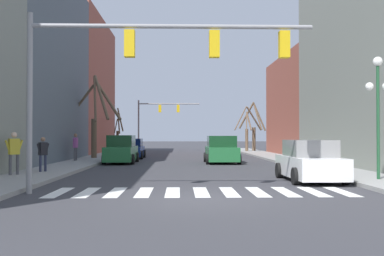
% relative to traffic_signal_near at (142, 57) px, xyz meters
% --- Properties ---
extents(ground_plane, '(240.00, 240.00, 0.00)m').
position_rel_traffic_signal_near_xyz_m(ground_plane, '(1.84, -1.38, -4.25)').
color(ground_plane, '#38383D').
extents(building_row_left, '(6.00, 45.38, 13.19)m').
position_rel_traffic_signal_near_xyz_m(building_row_left, '(-9.34, 15.98, 2.01)').
color(building_row_left, gray).
rests_on(building_row_left, ground_plane).
extents(crosswalk_stripes, '(9.45, 2.60, 0.01)m').
position_rel_traffic_signal_near_xyz_m(crosswalk_stripes, '(1.84, 0.27, -4.24)').
color(crosswalk_stripes, white).
rests_on(crosswalk_stripes, ground_plane).
extents(traffic_signal_near, '(8.91, 0.28, 5.61)m').
position_rel_traffic_signal_near_xyz_m(traffic_signal_near, '(0.00, 0.00, 0.00)').
color(traffic_signal_near, gray).
rests_on(traffic_signal_near, ground_plane).
extents(traffic_signal_far, '(6.96, 0.28, 5.77)m').
position_rel_traffic_signal_near_xyz_m(traffic_signal_far, '(-1.41, 36.73, -0.04)').
color(traffic_signal_far, gray).
rests_on(traffic_signal_far, ground_plane).
extents(street_lamp_right_corner, '(0.95, 0.36, 4.63)m').
position_rel_traffic_signal_near_xyz_m(street_lamp_right_corner, '(8.66, 2.75, -0.83)').
color(street_lamp_right_corner, '#1E4C2D').
rests_on(street_lamp_right_corner, sidewalk_right).
extents(car_parked_left_far, '(2.04, 4.38, 1.62)m').
position_rel_traffic_signal_near_xyz_m(car_parked_left_far, '(6.28, 3.55, -3.49)').
color(car_parked_left_far, white).
rests_on(car_parked_left_far, ground_plane).
extents(car_parked_right_mid, '(2.01, 4.16, 1.55)m').
position_rel_traffic_signal_near_xyz_m(car_parked_right_mid, '(-2.61, 21.06, -3.52)').
color(car_parked_right_mid, navy).
rests_on(car_parked_right_mid, ground_plane).
extents(car_parked_right_far, '(2.17, 4.12, 1.77)m').
position_rel_traffic_signal_near_xyz_m(car_parked_right_far, '(3.87, 15.03, -3.43)').
color(car_parked_right_far, '#236B38').
rests_on(car_parked_right_far, ground_plane).
extents(car_parked_left_mid, '(1.97, 4.74, 1.81)m').
position_rel_traffic_signal_near_xyz_m(car_parked_left_mid, '(-2.63, 15.27, -3.41)').
color(car_parked_left_mid, '#236B38').
rests_on(car_parked_left_mid, ground_plane).
extents(pedestrian_near_right_corner, '(0.25, 0.76, 1.77)m').
position_rel_traffic_signal_near_xyz_m(pedestrian_near_right_corner, '(-5.65, 15.54, -3.05)').
color(pedestrian_near_right_corner, '#4C4C51').
rests_on(pedestrian_near_right_corner, sidewalk_left).
extents(pedestrian_on_left_sidewalk, '(0.64, 0.57, 1.79)m').
position_rel_traffic_signal_near_xyz_m(pedestrian_on_left_sidewalk, '(-5.79, 5.03, -3.04)').
color(pedestrian_on_left_sidewalk, '#4C4C51').
rests_on(pedestrian_on_left_sidewalk, sidewalk_left).
extents(pedestrian_crossing_street, '(0.47, 0.59, 1.58)m').
position_rel_traffic_signal_near_xyz_m(pedestrian_crossing_street, '(-5.08, 6.67, -3.16)').
color(pedestrian_crossing_street, '#282D47').
rests_on(pedestrian_crossing_street, sidewalk_left).
extents(street_tree_left_near, '(4.61, 2.79, 6.10)m').
position_rel_traffic_signal_near_xyz_m(street_tree_left_near, '(-4.99, 18.86, -1.10)').
color(street_tree_left_near, brown).
rests_on(street_tree_left_near, sidewalk_left).
extents(street_tree_left_mid, '(2.77, 2.44, 5.25)m').
position_rel_traffic_signal_near_xyz_m(street_tree_left_mid, '(9.07, 33.71, -1.70)').
color(street_tree_left_mid, brown).
rests_on(street_tree_left_mid, sidewalk_right).
extents(street_tree_right_far, '(3.22, 2.21, 4.72)m').
position_rel_traffic_signal_near_xyz_m(street_tree_right_far, '(8.33, 32.96, -1.91)').
color(street_tree_right_far, brown).
rests_on(street_tree_right_far, sidewalk_right).
extents(street_tree_left_far, '(1.16, 2.12, 4.40)m').
position_rel_traffic_signal_near_xyz_m(street_tree_left_far, '(-4.96, 30.75, -2.24)').
color(street_tree_left_far, brown).
rests_on(street_tree_left_far, sidewalk_left).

